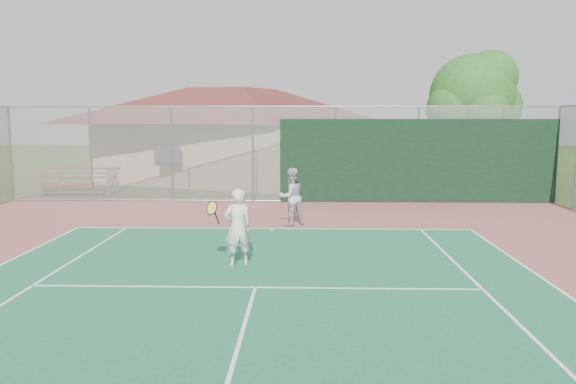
# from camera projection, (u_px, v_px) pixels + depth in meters

# --- Properties ---
(back_fence) EXTENTS (20.08, 0.11, 3.53)m
(back_fence) POSITION_uv_depth(u_px,v_px,m) (338.00, 157.00, 20.43)
(back_fence) COLOR gray
(back_fence) RESTS_ON ground
(clubhouse) EXTENTS (14.60, 12.29, 5.36)m
(clubhouse) POSITION_uv_depth(u_px,v_px,m) (233.00, 125.00, 27.48)
(clubhouse) COLOR tan
(clubhouse) RESTS_ON ground
(bleachers) EXTENTS (2.83, 1.83, 1.03)m
(bleachers) POSITION_uv_depth(u_px,v_px,m) (81.00, 180.00, 22.97)
(bleachers) COLOR #A03425
(bleachers) RESTS_ON ground
(tree) EXTENTS (4.22, 4.00, 5.89)m
(tree) POSITION_uv_depth(u_px,v_px,m) (474.00, 99.00, 23.78)
(tree) COLOR #331C12
(tree) RESTS_ON ground
(player_white_front) EXTENTS (1.05, 0.80, 1.62)m
(player_white_front) POSITION_uv_depth(u_px,v_px,m) (237.00, 228.00, 11.68)
(player_white_front) COLOR silver
(player_white_front) RESTS_ON ground
(player_grey_back) EXTENTS (1.01, 0.95, 1.65)m
(player_grey_back) POSITION_uv_depth(u_px,v_px,m) (291.00, 197.00, 16.12)
(player_grey_back) COLOR #B1B4B7
(player_grey_back) RESTS_ON ground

